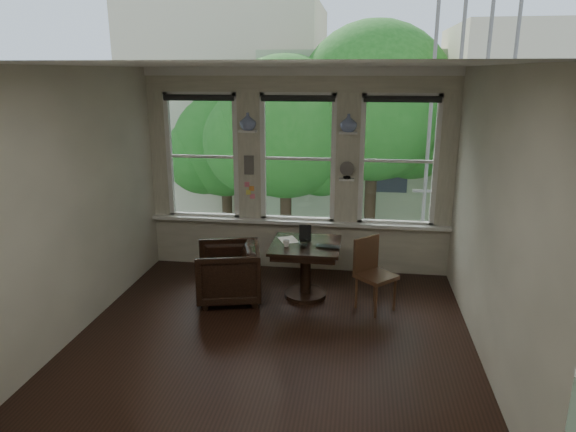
% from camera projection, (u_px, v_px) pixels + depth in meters
% --- Properties ---
extents(ground, '(4.50, 4.50, 0.00)m').
position_uv_depth(ground, '(273.00, 338.00, 5.87)').
color(ground, black).
rests_on(ground, ground).
extents(ceiling, '(4.50, 4.50, 0.00)m').
position_uv_depth(ceiling, '(271.00, 65.00, 5.06)').
color(ceiling, silver).
rests_on(ceiling, ground).
extents(wall_back, '(4.50, 0.00, 4.50)m').
position_uv_depth(wall_back, '(298.00, 172.00, 7.61)').
color(wall_back, beige).
rests_on(wall_back, ground).
extents(wall_front, '(4.50, 0.00, 4.50)m').
position_uv_depth(wall_front, '(212.00, 301.00, 3.32)').
color(wall_front, beige).
rests_on(wall_front, ground).
extents(wall_left, '(0.00, 4.50, 4.50)m').
position_uv_depth(wall_left, '(75.00, 204.00, 5.77)').
color(wall_left, beige).
rests_on(wall_left, ground).
extents(wall_right, '(0.00, 4.50, 4.50)m').
position_uv_depth(wall_right, '(492.00, 220.00, 5.15)').
color(wall_right, beige).
rests_on(wall_right, ground).
extents(window_left, '(1.10, 0.12, 1.90)m').
position_uv_depth(window_left, '(203.00, 156.00, 7.75)').
color(window_left, white).
rests_on(window_left, ground).
extents(window_center, '(1.10, 0.12, 1.90)m').
position_uv_depth(window_center, '(298.00, 159.00, 7.55)').
color(window_center, white).
rests_on(window_center, ground).
extents(window_right, '(1.10, 0.12, 1.90)m').
position_uv_depth(window_right, '(398.00, 161.00, 7.35)').
color(window_right, white).
rests_on(window_right, ground).
extents(shelf_left, '(0.26, 0.16, 0.03)m').
position_uv_depth(shelf_left, '(248.00, 131.00, 7.45)').
color(shelf_left, white).
rests_on(shelf_left, ground).
extents(shelf_right, '(0.26, 0.16, 0.03)m').
position_uv_depth(shelf_right, '(348.00, 133.00, 7.25)').
color(shelf_right, white).
rests_on(shelf_right, ground).
extents(intercom, '(0.14, 0.06, 0.28)m').
position_uv_depth(intercom, '(249.00, 165.00, 7.61)').
color(intercom, '#59544F').
rests_on(intercom, ground).
extents(sticky_notes, '(0.16, 0.01, 0.24)m').
position_uv_depth(sticky_notes, '(250.00, 188.00, 7.71)').
color(sticky_notes, pink).
rests_on(sticky_notes, ground).
extents(desk_fan, '(0.20, 0.20, 0.24)m').
position_uv_depth(desk_fan, '(347.00, 173.00, 7.38)').
color(desk_fan, '#59544F').
rests_on(desk_fan, ground).
extents(vase_left, '(0.24, 0.24, 0.25)m').
position_uv_depth(vase_left, '(248.00, 121.00, 7.41)').
color(vase_left, white).
rests_on(vase_left, shelf_left).
extents(vase_right, '(0.24, 0.24, 0.25)m').
position_uv_depth(vase_right, '(349.00, 123.00, 7.21)').
color(vase_right, white).
rests_on(vase_right, shelf_right).
extents(table, '(0.90, 0.90, 0.75)m').
position_uv_depth(table, '(305.00, 270.00, 6.85)').
color(table, black).
rests_on(table, ground).
extents(armchair_left, '(1.00, 0.98, 0.76)m').
position_uv_depth(armchair_left, '(228.00, 273.00, 6.76)').
color(armchair_left, black).
rests_on(armchair_left, ground).
extents(cushion_red, '(0.45, 0.45, 0.06)m').
position_uv_depth(cushion_red, '(228.00, 268.00, 6.74)').
color(cushion_red, maroon).
rests_on(cushion_red, armchair_left).
extents(side_chair_right, '(0.59, 0.59, 0.92)m').
position_uv_depth(side_chair_right, '(376.00, 276.00, 6.45)').
color(side_chair_right, '#462519').
rests_on(side_chair_right, ground).
extents(laptop, '(0.35, 0.25, 0.02)m').
position_uv_depth(laptop, '(327.00, 248.00, 6.55)').
color(laptop, black).
rests_on(laptop, table).
extents(mug, '(0.11, 0.11, 0.09)m').
position_uv_depth(mug, '(286.00, 243.00, 6.63)').
color(mug, white).
rests_on(mug, table).
extents(drinking_glass, '(0.13, 0.13, 0.10)m').
position_uv_depth(drinking_glass, '(303.00, 244.00, 6.59)').
color(drinking_glass, white).
rests_on(drinking_glass, table).
extents(tablet, '(0.17, 0.09, 0.22)m').
position_uv_depth(tablet, '(305.00, 233.00, 6.83)').
color(tablet, black).
rests_on(tablet, table).
extents(papers, '(0.33, 0.37, 0.00)m').
position_uv_depth(papers, '(288.00, 240.00, 6.90)').
color(papers, silver).
rests_on(papers, table).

